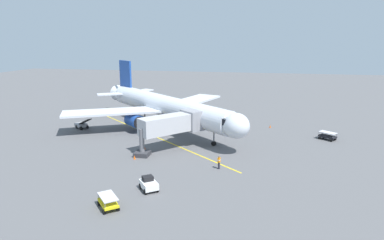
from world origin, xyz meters
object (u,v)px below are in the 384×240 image
object	(u,v)px
tug_portside	(149,184)
baggage_cart_starboard_side	(328,136)
belt_loader_near_nose	(82,125)
baggage_cart_rear_apron	(108,202)
jet_bridge	(175,124)
safety_cone_nose_right	(244,131)
airplane	(164,106)
ground_crew_marshaller	(219,162)
safety_cone_nose_left	(270,126)
safety_cone_wing_port	(134,157)
safety_cone_wing_starboard	(145,148)

from	to	relation	value
tug_portside	baggage_cart_starboard_side	bearing A→B (deg)	-132.58
belt_loader_near_nose	baggage_cart_starboard_side	world-z (taller)	belt_loader_near_nose
belt_loader_near_nose	baggage_cart_rear_apron	size ratio (longest dim) A/B	1.56
jet_bridge	safety_cone_nose_right	world-z (taller)	jet_bridge
airplane	ground_crew_marshaller	size ratio (longest dim) A/B	19.67
jet_bridge	baggage_cart_rear_apron	xyz separation A→B (m)	(1.61, 19.33, -3.11)
baggage_cart_starboard_side	safety_cone_nose_left	xyz separation A→B (m)	(8.98, -6.01, -0.38)
baggage_cart_rear_apron	safety_cone_nose_left	distance (m)	38.04
airplane	baggage_cart_starboard_side	world-z (taller)	airplane
baggage_cart_rear_apron	safety_cone_nose_left	xyz separation A→B (m)	(-15.56, -34.71, -0.38)
tug_portside	baggage_cart_rear_apron	distance (m)	5.29
tug_portside	safety_cone_nose_right	distance (m)	27.04
tug_portside	airplane	bearing A→B (deg)	-77.26
ground_crew_marshaller	belt_loader_near_nose	xyz separation A→B (m)	(27.09, -14.60, -0.17)
ground_crew_marshaller	baggage_cart_starboard_side	distance (m)	22.51
safety_cone_nose_left	jet_bridge	bearing A→B (deg)	47.80
ground_crew_marshaller	tug_portside	world-z (taller)	ground_crew_marshaller
airplane	safety_cone_nose_left	distance (m)	19.76
safety_cone_wing_port	safety_cone_wing_starboard	xyz separation A→B (m)	(-0.01, -4.02, 0.00)
baggage_cart_starboard_side	baggage_cart_rear_apron	world-z (taller)	same
baggage_cart_starboard_side	safety_cone_wing_port	world-z (taller)	baggage_cart_starboard_side
safety_cone_nose_left	safety_cone_wing_starboard	bearing A→B (deg)	43.35
airplane	safety_cone_wing_starboard	size ratio (longest dim) A/B	61.15
airplane	baggage_cart_starboard_side	size ratio (longest dim) A/B	11.52
ground_crew_marshaller	belt_loader_near_nose	size ratio (longest dim) A/B	0.38
safety_cone_nose_left	baggage_cart_rear_apron	bearing A→B (deg)	65.86
jet_bridge	belt_loader_near_nose	distance (m)	21.31
safety_cone_nose_left	safety_cone_nose_right	xyz separation A→B (m)	(4.46, 4.41, 0.00)
baggage_cart_starboard_side	baggage_cart_rear_apron	distance (m)	37.76
tug_portside	safety_cone_wing_port	size ratio (longest dim) A/B	4.97
airplane	baggage_cart_rear_apron	distance (m)	31.13
baggage_cart_rear_apron	safety_cone_wing_port	distance (m)	13.79
belt_loader_near_nose	baggage_cart_starboard_side	size ratio (longest dim) A/B	1.53
belt_loader_near_nose	baggage_cart_rear_apron	world-z (taller)	belt_loader_near_nose
baggage_cart_rear_apron	safety_cone_nose_left	bearing A→B (deg)	-114.14
safety_cone_wing_port	safety_cone_wing_starboard	distance (m)	4.02
baggage_cart_starboard_side	safety_cone_wing_starboard	size ratio (longest dim) A/B	5.31
jet_bridge	safety_cone_wing_port	bearing A→B (deg)	53.85
airplane	jet_bridge	xyz separation A→B (m)	(-5.04, 11.43, -0.24)
ground_crew_marshaller	safety_cone_wing_port	size ratio (longest dim) A/B	3.11
belt_loader_near_nose	safety_cone_wing_starboard	distance (m)	18.08
baggage_cart_starboard_side	safety_cone_wing_port	xyz separation A→B (m)	(27.17, 15.17, -0.38)
safety_cone_nose_left	safety_cone_wing_port	distance (m)	27.92
belt_loader_near_nose	safety_cone_nose_left	size ratio (longest dim) A/B	8.14
jet_bridge	safety_cone_wing_port	world-z (taller)	jet_bridge
airplane	safety_cone_wing_port	bearing A→B (deg)	92.68
ground_crew_marshaller	safety_cone_nose_left	xyz separation A→B (m)	(-6.51, -22.33, -0.61)
tug_portside	baggage_cart_rear_apron	world-z (taller)	tug_portside
safety_cone_wing_starboard	ground_crew_marshaller	bearing A→B (deg)	156.09
ground_crew_marshaller	safety_cone_nose_right	size ratio (longest dim) A/B	3.11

